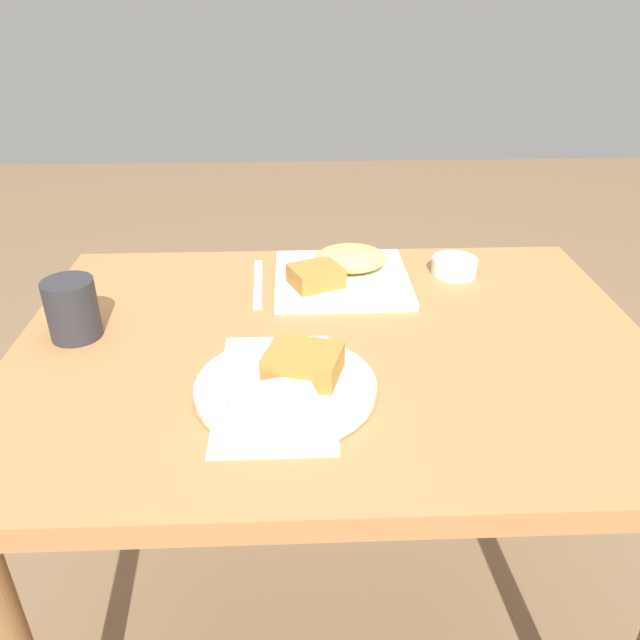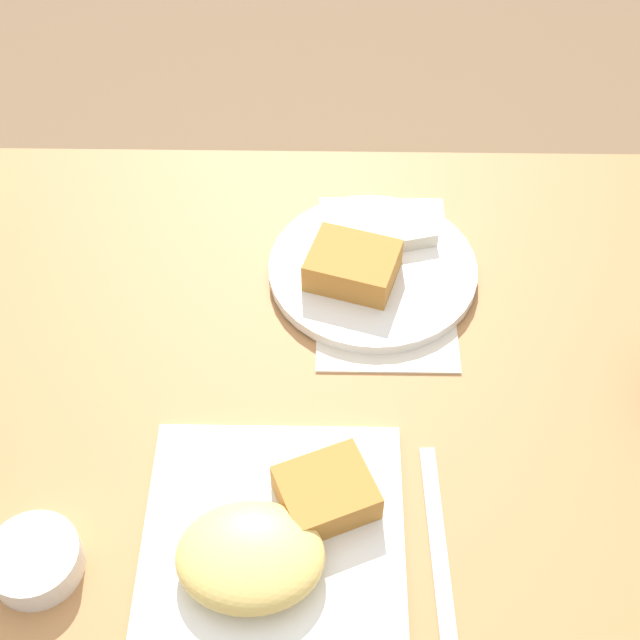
{
  "view_description": "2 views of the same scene",
  "coord_description": "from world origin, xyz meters",
  "px_view_note": "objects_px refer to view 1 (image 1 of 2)",
  "views": [
    {
      "loc": [
        0.06,
        0.87,
        1.27
      ],
      "look_at": [
        0.02,
        0.02,
        0.8
      ],
      "focal_mm": 35.0,
      "sensor_mm": 36.0,
      "label": 1
    },
    {
      "loc": [
        0.02,
        -0.61,
        1.56
      ],
      "look_at": [
        0.01,
        0.03,
        0.8
      ],
      "focal_mm": 50.0,
      "sensor_mm": 36.0,
      "label": 2
    }
  ],
  "objects_px": {
    "coffee_mug": "(72,309)",
    "plate_oval_far": "(289,382)",
    "sauce_ramekin": "(454,266)",
    "butter_knife": "(258,283)",
    "plate_square_near": "(342,270)"
  },
  "relations": [
    {
      "from": "sauce_ramekin",
      "to": "butter_knife",
      "type": "distance_m",
      "value": 0.39
    },
    {
      "from": "coffee_mug",
      "to": "plate_square_near",
      "type": "bearing_deg",
      "value": -156.6
    },
    {
      "from": "sauce_ramekin",
      "to": "coffee_mug",
      "type": "bearing_deg",
      "value": 17.84
    },
    {
      "from": "plate_square_near",
      "to": "coffee_mug",
      "type": "distance_m",
      "value": 0.49
    },
    {
      "from": "plate_square_near",
      "to": "butter_knife",
      "type": "bearing_deg",
      "value": 3.61
    },
    {
      "from": "butter_knife",
      "to": "coffee_mug",
      "type": "xyz_separation_m",
      "value": [
        0.29,
        0.18,
        0.05
      ]
    },
    {
      "from": "plate_oval_far",
      "to": "sauce_ramekin",
      "type": "bearing_deg",
      "value": -129.85
    },
    {
      "from": "plate_square_near",
      "to": "plate_oval_far",
      "type": "relative_size",
      "value": 0.99
    },
    {
      "from": "coffee_mug",
      "to": "plate_oval_far",
      "type": "bearing_deg",
      "value": 153.51
    },
    {
      "from": "plate_oval_far",
      "to": "coffee_mug",
      "type": "xyz_separation_m",
      "value": [
        0.35,
        -0.17,
        0.03
      ]
    },
    {
      "from": "plate_square_near",
      "to": "coffee_mug",
      "type": "height_order",
      "value": "coffee_mug"
    },
    {
      "from": "sauce_ramekin",
      "to": "butter_knife",
      "type": "xyz_separation_m",
      "value": [
        0.39,
        0.03,
        -0.02
      ]
    },
    {
      "from": "butter_knife",
      "to": "plate_square_near",
      "type": "bearing_deg",
      "value": 91.5
    },
    {
      "from": "plate_oval_far",
      "to": "plate_square_near",
      "type": "bearing_deg",
      "value": -105.36
    },
    {
      "from": "plate_square_near",
      "to": "butter_knife",
      "type": "height_order",
      "value": "plate_square_near"
    }
  ]
}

